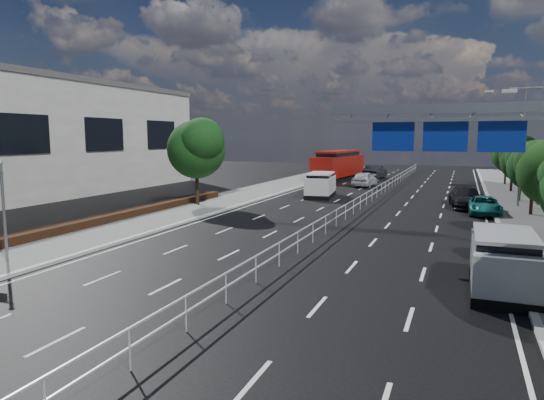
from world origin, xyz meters
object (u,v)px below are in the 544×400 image
(parked_car_dark, at_px, (466,197))
(near_car_silver, at_px, (365,179))
(red_bus, at_px, (339,165))
(silver_minivan, at_px, (503,262))
(white_minivan, at_px, (321,185))
(overhead_gantry, at_px, (462,130))
(near_car_dark, at_px, (375,172))
(parked_car_teal, at_px, (484,205))

(parked_car_dark, bearing_deg, near_car_silver, 122.08)
(near_car_silver, bearing_deg, red_bus, -53.38)
(silver_minivan, bearing_deg, white_minivan, 119.62)
(overhead_gantry, xyz_separation_m, red_bus, (-14.24, 34.65, -3.74))
(near_car_silver, height_order, near_car_dark, near_car_dark)
(red_bus, relative_size, near_car_dark, 2.35)
(near_car_dark, xyz_separation_m, parked_car_dark, (10.66, -22.84, -0.08))
(near_car_silver, bearing_deg, parked_car_teal, 129.26)
(near_car_dark, bearing_deg, parked_car_teal, 120.16)
(parked_car_teal, height_order, parked_car_dark, parked_car_dark)
(near_car_silver, distance_m, near_car_dark, 10.21)
(overhead_gantry, bearing_deg, near_car_silver, 109.32)
(white_minivan, bearing_deg, near_car_silver, 72.42)
(overhead_gantry, xyz_separation_m, near_car_dark, (-10.25, 37.65, -4.75))
(overhead_gantry, bearing_deg, white_minivan, 124.10)
(near_car_dark, bearing_deg, near_car_silver, 99.20)
(white_minivan, relative_size, near_car_dark, 0.99)
(near_car_dark, bearing_deg, red_bus, 42.63)
(red_bus, relative_size, silver_minivan, 2.49)
(near_car_dark, height_order, silver_minivan, silver_minivan)
(parked_car_teal, distance_m, parked_car_dark, 3.32)
(white_minivan, height_order, near_car_dark, white_minivan)
(white_minivan, distance_m, red_bus, 17.81)
(red_bus, relative_size, parked_car_dark, 2.29)
(overhead_gantry, height_order, near_car_silver, overhead_gantry)
(near_car_dark, height_order, parked_car_teal, near_car_dark)
(near_car_silver, height_order, parked_car_teal, near_car_silver)
(white_minivan, relative_size, red_bus, 0.42)
(near_car_dark, xyz_separation_m, silver_minivan, (11.81, -43.69, 0.14))
(near_car_silver, bearing_deg, white_minivan, 83.42)
(overhead_gantry, bearing_deg, red_bus, 112.34)
(overhead_gantry, distance_m, near_car_silver, 29.49)
(near_car_silver, bearing_deg, near_car_dark, -82.58)
(near_car_silver, relative_size, parked_car_dark, 0.88)
(red_bus, height_order, silver_minivan, red_bus)
(near_car_dark, bearing_deg, parked_car_dark, 120.71)
(near_car_dark, relative_size, silver_minivan, 1.06)
(parked_car_teal, xyz_separation_m, parked_car_dark, (-1.15, 3.11, 0.16))
(white_minivan, xyz_separation_m, parked_car_teal, (13.11, -5.37, -0.44))
(red_bus, height_order, parked_car_teal, red_bus)
(white_minivan, distance_m, parked_car_teal, 14.17)
(silver_minivan, height_order, parked_car_dark, silver_minivan)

